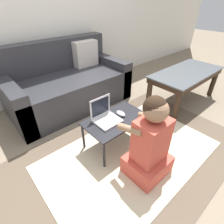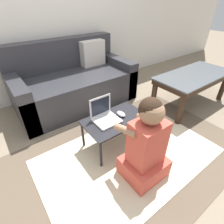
{
  "view_description": "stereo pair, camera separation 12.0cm",
  "coord_description": "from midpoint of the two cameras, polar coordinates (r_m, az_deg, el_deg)",
  "views": [
    {
      "loc": [
        -0.94,
        -0.83,
        1.35
      ],
      "look_at": [
        0.0,
        0.23,
        0.39
      ],
      "focal_mm": 28.0,
      "sensor_mm": 36.0,
      "label": 1
    },
    {
      "loc": [
        -0.84,
        -0.91,
        1.35
      ],
      "look_at": [
        0.0,
        0.23,
        0.39
      ],
      "focal_mm": 28.0,
      "sensor_mm": 36.0,
      "label": 2
    }
  ],
  "objects": [
    {
      "name": "laptop_desk",
      "position": [
        1.74,
        -0.77,
        -3.23
      ],
      "size": [
        0.63,
        0.38,
        0.33
      ],
      "color": "black",
      "rests_on": "ground_plane"
    },
    {
      "name": "couch",
      "position": [
        2.59,
        -15.57,
        8.73
      ],
      "size": [
        1.62,
        0.87,
        0.85
      ],
      "color": "#2D2D33",
      "rests_on": "ground_plane"
    },
    {
      "name": "person_seated",
      "position": [
        1.46,
        9.91,
        -10.3
      ],
      "size": [
        0.35,
        0.4,
        0.77
      ],
      "color": "#CC4C3D",
      "rests_on": "ground_plane"
    },
    {
      "name": "area_rug",
      "position": [
        1.82,
        4.12,
        -13.75
      ],
      "size": [
        2.37,
        1.49,
        0.01
      ],
      "color": "brown",
      "rests_on": "ground_plane"
    },
    {
      "name": "coffee_table",
      "position": [
        2.69,
        21.83,
        10.74
      ],
      "size": [
        1.15,
        0.54,
        0.46
      ],
      "color": "#4C5156",
      "rests_on": "ground_plane"
    },
    {
      "name": "computer_mouse",
      "position": [
        1.77,
        0.94,
        -0.53
      ],
      "size": [
        0.06,
        0.11,
        0.04
      ],
      "color": "silver",
      "rests_on": "laptop_desk"
    },
    {
      "name": "laptop",
      "position": [
        1.68,
        -4.12,
        -1.78
      ],
      "size": [
        0.24,
        0.22,
        0.22
      ],
      "color": "silver",
      "rests_on": "laptop_desk"
    },
    {
      "name": "ground_plane",
      "position": [
        1.84,
        2.92,
        -13.26
      ],
      "size": [
        16.0,
        16.0,
        0.0
      ],
      "primitive_type": "plane",
      "color": "#7F705B"
    },
    {
      "name": "wall_back",
      "position": [
        2.77,
        -26.12,
        29.13
      ],
      "size": [
        9.0,
        0.06,
        2.5
      ],
      "color": "silver",
      "rests_on": "ground_plane"
    }
  ]
}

